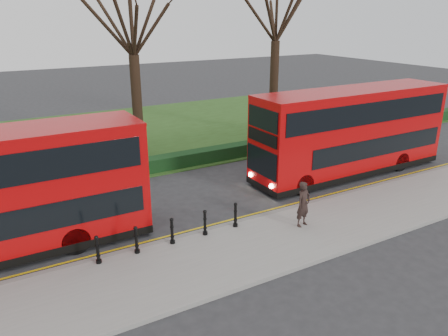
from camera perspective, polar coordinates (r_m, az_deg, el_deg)
ground at (r=18.20m, az=-6.17°, el=-7.74°), size 120.00×120.00×0.00m
pavement at (r=15.79m, az=-1.65°, el=-11.87°), size 60.00×4.00×0.15m
kerb at (r=17.35m, az=-4.82°, el=-8.85°), size 60.00×0.25×0.16m
grass_verge at (r=31.67m, az=-17.31°, el=3.50°), size 60.00×18.00×0.06m
hedge at (r=23.95m, az=-12.84°, el=-0.24°), size 60.00×0.90×0.80m
yellow_line_outer at (r=17.63m, az=-5.24°, el=-8.64°), size 60.00×0.10×0.01m
yellow_line_inner at (r=17.79m, az=-5.51°, el=-8.37°), size 60.00×0.10×0.01m
tree_mid at (r=26.26m, az=-12.01°, el=18.51°), size 7.06×7.06×11.03m
tree_right at (r=30.92m, az=6.91°, el=20.09°), size 7.63×7.63×11.93m
bollard_row at (r=16.53m, az=-6.80°, el=-8.20°), size 5.68×0.15×1.00m
bus_rear at (r=24.34m, az=16.29°, el=4.51°), size 11.57×2.66×4.60m
pedestrian at (r=17.83m, az=10.34°, el=-4.66°), size 0.77×0.58×1.88m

